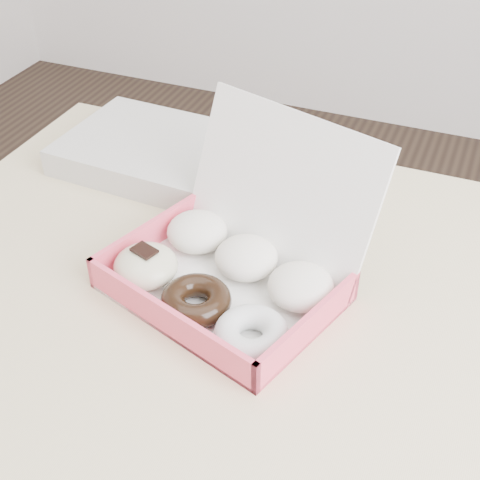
% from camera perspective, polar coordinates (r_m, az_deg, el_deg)
% --- Properties ---
extents(table, '(1.20, 0.80, 0.75)m').
position_cam_1_polar(table, '(0.86, 6.82, -11.28)').
color(table, '#D0B888').
rests_on(table, ground).
extents(donut_box, '(0.33, 0.32, 0.19)m').
position_cam_1_polar(donut_box, '(0.83, -0.96, -2.27)').
color(donut_box, white).
rests_on(donut_box, table).
extents(newspapers, '(0.28, 0.23, 0.04)m').
position_cam_1_polar(newspapers, '(1.09, -7.52, 7.55)').
color(newspapers, silver).
rests_on(newspapers, table).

